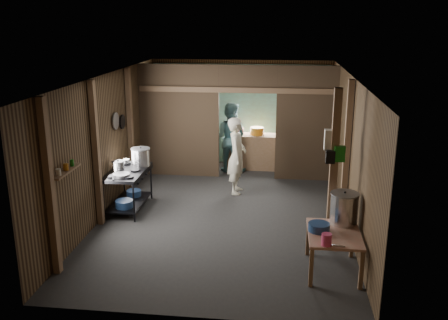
# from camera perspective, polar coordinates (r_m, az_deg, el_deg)

# --- Properties ---
(floor) EXTENTS (4.50, 7.00, 0.00)m
(floor) POSITION_cam_1_polar(r_m,az_deg,el_deg) (9.58, 0.14, -6.00)
(floor) COLOR #282828
(floor) RESTS_ON ground
(ceiling) EXTENTS (4.50, 7.00, 0.00)m
(ceiling) POSITION_cam_1_polar(r_m,az_deg,el_deg) (8.92, 0.15, 9.65)
(ceiling) COLOR #2D2B27
(ceiling) RESTS_ON ground
(wall_back) EXTENTS (4.50, 0.00, 2.60)m
(wall_back) POSITION_cam_1_polar(r_m,az_deg,el_deg) (12.57, 1.97, 5.56)
(wall_back) COLOR brown
(wall_back) RESTS_ON ground
(wall_front) EXTENTS (4.50, 0.00, 2.60)m
(wall_front) POSITION_cam_1_polar(r_m,az_deg,el_deg) (5.88, -3.77, -7.05)
(wall_front) COLOR brown
(wall_front) RESTS_ON ground
(wall_left) EXTENTS (0.00, 7.00, 2.60)m
(wall_left) POSITION_cam_1_polar(r_m,az_deg,el_deg) (9.67, -13.22, 1.90)
(wall_left) COLOR brown
(wall_left) RESTS_ON ground
(wall_right) EXTENTS (0.00, 7.00, 2.60)m
(wall_right) POSITION_cam_1_polar(r_m,az_deg,el_deg) (9.19, 14.22, 1.09)
(wall_right) COLOR brown
(wall_right) RESTS_ON ground
(partition_left) EXTENTS (1.85, 0.10, 2.60)m
(partition_left) POSITION_cam_1_polar(r_m,az_deg,el_deg) (11.49, -5.19, 4.49)
(partition_left) COLOR #443623
(partition_left) RESTS_ON floor
(partition_right) EXTENTS (1.35, 0.10, 2.60)m
(partition_right) POSITION_cam_1_polar(r_m,az_deg,el_deg) (11.26, 9.44, 4.10)
(partition_right) COLOR #443623
(partition_right) RESTS_ON floor
(partition_header) EXTENTS (1.30, 0.10, 0.60)m
(partition_header) POSITION_cam_1_polar(r_m,az_deg,el_deg) (11.11, 2.76, 9.37)
(partition_header) COLOR #443623
(partition_header) RESTS_ON wall_back
(turquoise_panel) EXTENTS (4.40, 0.06, 2.50)m
(turquoise_panel) POSITION_cam_1_polar(r_m,az_deg,el_deg) (12.52, 1.95, 5.28)
(turquoise_panel) COLOR #6BC1B9
(turquoise_panel) RESTS_ON wall_back
(back_counter) EXTENTS (1.20, 0.50, 0.85)m
(back_counter) POSITION_cam_1_polar(r_m,az_deg,el_deg) (12.21, 3.12, 1.01)
(back_counter) COLOR #7D5E49
(back_counter) RESTS_ON floor
(wall_clock) EXTENTS (0.20, 0.03, 0.20)m
(wall_clock) POSITION_cam_1_polar(r_m,az_deg,el_deg) (12.35, 3.13, 8.18)
(wall_clock) COLOR beige
(wall_clock) RESTS_ON wall_back
(post_left_a) EXTENTS (0.10, 0.12, 2.60)m
(post_left_a) POSITION_cam_1_polar(r_m,az_deg,el_deg) (7.35, -19.44, -3.13)
(post_left_a) COLOR #7D5E49
(post_left_a) RESTS_ON floor
(post_left_b) EXTENTS (0.10, 0.12, 2.60)m
(post_left_b) POSITION_cam_1_polar(r_m,az_deg,el_deg) (8.93, -14.50, 0.62)
(post_left_b) COLOR #7D5E49
(post_left_b) RESTS_ON floor
(post_left_c) EXTENTS (0.10, 0.12, 2.60)m
(post_left_c) POSITION_cam_1_polar(r_m,az_deg,el_deg) (10.76, -10.75, 3.47)
(post_left_c) COLOR #7D5E49
(post_left_c) RESTS_ON floor
(post_right) EXTENTS (0.10, 0.12, 2.60)m
(post_right) POSITION_cam_1_polar(r_m,az_deg,el_deg) (8.99, 13.93, 0.77)
(post_right) COLOR #7D5E49
(post_right) RESTS_ON floor
(post_free) EXTENTS (0.12, 0.12, 2.60)m
(post_free) POSITION_cam_1_polar(r_m,az_deg,el_deg) (7.90, 12.49, -1.25)
(post_free) COLOR #7D5E49
(post_free) RESTS_ON floor
(cross_beam) EXTENTS (4.40, 0.12, 0.12)m
(cross_beam) POSITION_cam_1_polar(r_m,az_deg,el_deg) (11.12, 1.42, 8.08)
(cross_beam) COLOR #7D5E49
(cross_beam) RESTS_ON wall_left
(pan_lid_big) EXTENTS (0.03, 0.34, 0.34)m
(pan_lid_big) POSITION_cam_1_polar(r_m,az_deg,el_deg) (9.95, -12.37, 4.41)
(pan_lid_big) COLOR gray
(pan_lid_big) RESTS_ON wall_left
(pan_lid_small) EXTENTS (0.03, 0.30, 0.30)m
(pan_lid_small) POSITION_cam_1_polar(r_m,az_deg,el_deg) (10.34, -11.63, 4.33)
(pan_lid_small) COLOR black
(pan_lid_small) RESTS_ON wall_left
(wall_shelf) EXTENTS (0.14, 0.80, 0.03)m
(wall_shelf) POSITION_cam_1_polar(r_m,az_deg,el_deg) (7.74, -17.73, -1.25)
(wall_shelf) COLOR #7D5E49
(wall_shelf) RESTS_ON wall_left
(jar_white) EXTENTS (0.07, 0.07, 0.10)m
(jar_white) POSITION_cam_1_polar(r_m,az_deg,el_deg) (7.50, -18.54, -1.34)
(jar_white) COLOR beige
(jar_white) RESTS_ON wall_shelf
(jar_yellow) EXTENTS (0.08, 0.08, 0.10)m
(jar_yellow) POSITION_cam_1_polar(r_m,az_deg,el_deg) (7.72, -17.77, -0.79)
(jar_yellow) COLOR #B36815
(jar_yellow) RESTS_ON wall_shelf
(jar_green) EXTENTS (0.06, 0.06, 0.10)m
(jar_green) POSITION_cam_1_polar(r_m,az_deg,el_deg) (7.91, -17.13, -0.33)
(jar_green) COLOR #147317
(jar_green) RESTS_ON wall_shelf
(bag_white) EXTENTS (0.22, 0.15, 0.32)m
(bag_white) POSITION_cam_1_polar(r_m,az_deg,el_deg) (7.85, 12.29, 2.28)
(bag_white) COLOR beige
(bag_white) RESTS_ON post_free
(bag_green) EXTENTS (0.16, 0.12, 0.24)m
(bag_green) POSITION_cam_1_polar(r_m,az_deg,el_deg) (7.77, 13.18, 0.71)
(bag_green) COLOR #147317
(bag_green) RESTS_ON post_free
(bag_black) EXTENTS (0.14, 0.10, 0.20)m
(bag_black) POSITION_cam_1_polar(r_m,az_deg,el_deg) (7.75, 12.15, 0.35)
(bag_black) COLOR black
(bag_black) RESTS_ON post_free
(gas_range) EXTENTS (0.68, 1.33, 0.79)m
(gas_range) POSITION_cam_1_polar(r_m,az_deg,el_deg) (9.76, -10.95, -3.41)
(gas_range) COLOR black
(gas_range) RESTS_ON floor
(prep_table) EXTENTS (0.75, 1.03, 0.61)m
(prep_table) POSITION_cam_1_polar(r_m,az_deg,el_deg) (7.53, 12.45, -10.29)
(prep_table) COLOR tan
(prep_table) RESTS_ON floor
(stove_pot_large) EXTENTS (0.43, 0.43, 0.37)m
(stove_pot_large) POSITION_cam_1_polar(r_m,az_deg,el_deg) (9.88, -9.56, 0.30)
(stove_pot_large) COLOR silver
(stove_pot_large) RESTS_ON gas_range
(stove_pot_med) EXTENTS (0.31, 0.31, 0.21)m
(stove_pot_med) POSITION_cam_1_polar(r_m,az_deg,el_deg) (9.65, -12.09, -0.71)
(stove_pot_med) COLOR silver
(stove_pot_med) RESTS_ON gas_range
(stove_saucepan) EXTENTS (0.15, 0.15, 0.09)m
(stove_saucepan) POSITION_cam_1_polar(r_m,az_deg,el_deg) (10.08, -11.26, -0.17)
(stove_saucepan) COLOR silver
(stove_saucepan) RESTS_ON gas_range
(frying_pan) EXTENTS (0.46, 0.61, 0.07)m
(frying_pan) POSITION_cam_1_polar(r_m,az_deg,el_deg) (9.30, -11.75, -1.71)
(frying_pan) COLOR gray
(frying_pan) RESTS_ON gas_range
(blue_tub_front) EXTENTS (0.33, 0.33, 0.14)m
(blue_tub_front) POSITION_cam_1_polar(r_m,az_deg,el_deg) (9.55, -11.43, -4.97)
(blue_tub_front) COLOR navy
(blue_tub_front) RESTS_ON gas_range
(blue_tub_back) EXTENTS (0.29, 0.29, 0.12)m
(blue_tub_back) POSITION_cam_1_polar(r_m,az_deg,el_deg) (10.11, -10.36, -3.77)
(blue_tub_back) COLOR navy
(blue_tub_back) RESTS_ON gas_range
(stock_pot) EXTENTS (0.53, 0.53, 0.50)m
(stock_pot) POSITION_cam_1_polar(r_m,az_deg,el_deg) (7.68, 13.66, -5.48)
(stock_pot) COLOR silver
(stock_pot) RESTS_ON prep_table
(wash_basin) EXTENTS (0.41, 0.41, 0.12)m
(wash_basin) POSITION_cam_1_polar(r_m,az_deg,el_deg) (7.40, 10.89, -7.60)
(wash_basin) COLOR navy
(wash_basin) RESTS_ON prep_table
(pink_bucket) EXTENTS (0.18, 0.18, 0.17)m
(pink_bucket) POSITION_cam_1_polar(r_m,az_deg,el_deg) (6.96, 11.73, -8.97)
(pink_bucket) COLOR #CD3A69
(pink_bucket) RESTS_ON prep_table
(knife) EXTENTS (0.30, 0.09, 0.01)m
(knife) POSITION_cam_1_polar(r_m,az_deg,el_deg) (7.01, 12.57, -9.55)
(knife) COLOR silver
(knife) RESTS_ON prep_table
(yellow_tub) EXTENTS (0.33, 0.33, 0.18)m
(yellow_tub) POSITION_cam_1_polar(r_m,az_deg,el_deg) (12.07, 3.83, 3.35)
(yellow_tub) COLOR #B36815
(yellow_tub) RESTS_ON back_counter
(red_cup) EXTENTS (0.13, 0.13, 0.16)m
(red_cup) POSITION_cam_1_polar(r_m,az_deg,el_deg) (12.10, 1.94, 3.35)
(red_cup) COLOR red
(red_cup) RESTS_ON back_counter
(cook) EXTENTS (0.39, 0.59, 1.63)m
(cook) POSITION_cam_1_polar(r_m,az_deg,el_deg) (10.37, 1.49, 0.51)
(cook) COLOR white
(cook) RESTS_ON floor
(worker_back) EXTENTS (0.91, 0.77, 1.67)m
(worker_back) POSITION_cam_1_polar(r_m,az_deg,el_deg) (11.87, 0.69, 2.65)
(worker_back) COLOR slate
(worker_back) RESTS_ON floor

